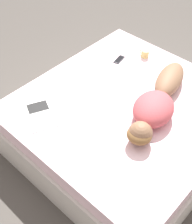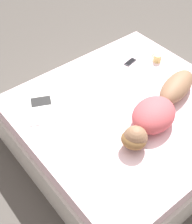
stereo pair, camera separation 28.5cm
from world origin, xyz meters
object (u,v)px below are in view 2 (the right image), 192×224
(person, at_px, (159,109))
(open_magazine, at_px, (42,108))
(coffee_mug, at_px, (157,58))
(cell_phone, at_px, (130,62))

(person, height_order, open_magazine, person)
(open_magazine, xyz_separation_m, coffee_mug, (-0.16, -1.40, 0.04))
(person, distance_m, coffee_mug, 0.86)
(coffee_mug, bearing_deg, person, 133.63)
(person, xyz_separation_m, cell_phone, (0.77, -0.38, -0.10))
(open_magazine, height_order, cell_phone, same)
(cell_phone, bearing_deg, person, 142.19)
(open_magazine, relative_size, cell_phone, 2.85)
(open_magazine, bearing_deg, cell_phone, -63.73)
(coffee_mug, xyz_separation_m, cell_phone, (0.17, 0.24, -0.04))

